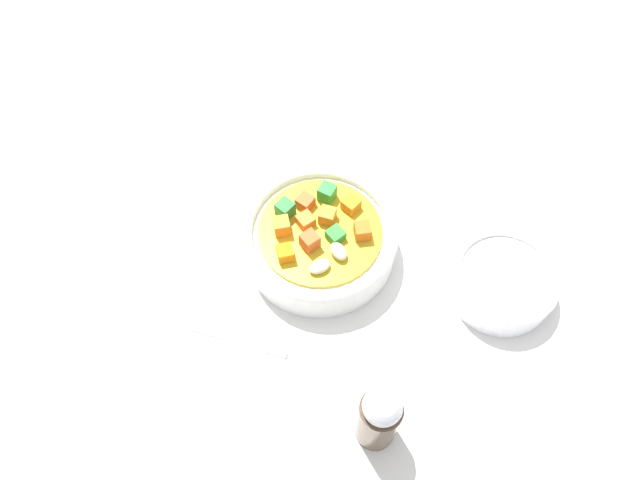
# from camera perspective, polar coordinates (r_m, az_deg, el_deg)

# --- Properties ---
(ground_plane) EXTENTS (1.40, 1.40, 0.02)m
(ground_plane) POSITION_cam_1_polar(r_m,az_deg,el_deg) (0.61, -0.00, -1.49)
(ground_plane) COLOR silver
(soup_bowl_main) EXTENTS (0.15, 0.15, 0.06)m
(soup_bowl_main) POSITION_cam_1_polar(r_m,az_deg,el_deg) (0.58, -0.01, 0.15)
(soup_bowl_main) COLOR white
(soup_bowl_main) RESTS_ON ground_plane
(spoon) EXTENTS (0.06, 0.20, 0.01)m
(spoon) POSITION_cam_1_polar(r_m,az_deg,el_deg) (0.55, -2.68, -11.21)
(spoon) COLOR silver
(spoon) RESTS_ON ground_plane
(side_bowl_small) EXTENTS (0.10, 0.10, 0.04)m
(side_bowl_small) POSITION_cam_1_polar(r_m,az_deg,el_deg) (0.59, 17.23, -3.82)
(side_bowl_small) COLOR white
(side_bowl_small) RESTS_ON ground_plane
(pepper_shaker) EXTENTS (0.03, 0.03, 0.10)m
(pepper_shaker) POSITION_cam_1_polar(r_m,az_deg,el_deg) (0.50, 5.71, -16.64)
(pepper_shaker) COLOR #4C3828
(pepper_shaker) RESTS_ON ground_plane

